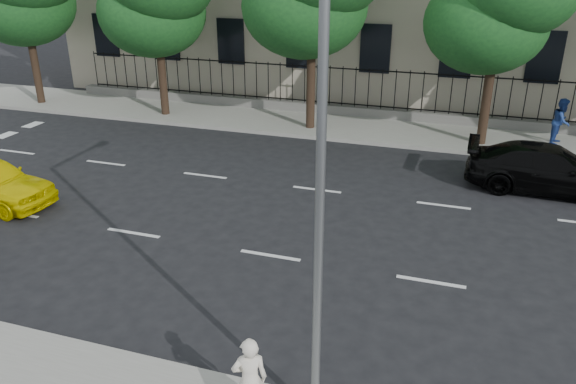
# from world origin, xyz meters

# --- Properties ---
(ground) EXTENTS (120.00, 120.00, 0.00)m
(ground) POSITION_xyz_m (0.00, 0.00, 0.00)
(ground) COLOR black
(ground) RESTS_ON ground
(far_sidewalk) EXTENTS (60.00, 4.00, 0.15)m
(far_sidewalk) POSITION_xyz_m (0.00, 14.00, 0.07)
(far_sidewalk) COLOR gray
(far_sidewalk) RESTS_ON ground
(lane_markings) EXTENTS (49.60, 4.62, 0.01)m
(lane_markings) POSITION_xyz_m (0.00, 4.75, 0.01)
(lane_markings) COLOR silver
(lane_markings) RESTS_ON ground
(iron_fence) EXTENTS (30.00, 0.50, 2.20)m
(iron_fence) POSITION_xyz_m (0.00, 15.70, 0.65)
(iron_fence) COLOR slate
(iron_fence) RESTS_ON far_sidewalk
(street_light) EXTENTS (0.25, 3.32, 8.05)m
(street_light) POSITION_xyz_m (2.50, -1.77, 5.15)
(street_light) COLOR slate
(street_light) RESTS_ON near_sidewalk
(black_sedan) EXTENTS (5.17, 2.19, 1.49)m
(black_sedan) POSITION_xyz_m (7.06, 9.21, 0.74)
(black_sedan) COLOR black
(black_sedan) RESTS_ON ground
(woman_near) EXTENTS (0.68, 0.60, 1.57)m
(woman_near) POSITION_xyz_m (1.57, -2.82, 0.93)
(woman_near) COLOR silver
(woman_near) RESTS_ON near_sidewalk
(pedestrian_far) EXTENTS (0.92, 1.04, 1.78)m
(pedestrian_far) POSITION_xyz_m (7.88, 14.14, 1.04)
(pedestrian_far) COLOR navy
(pedestrian_far) RESTS_ON far_sidewalk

